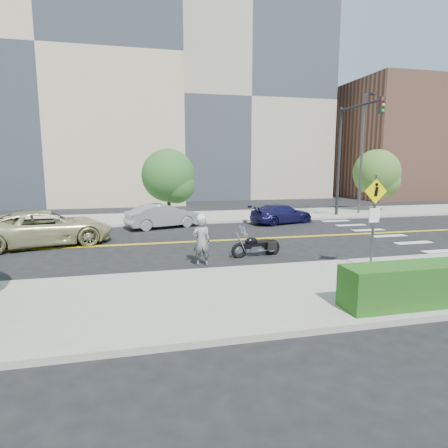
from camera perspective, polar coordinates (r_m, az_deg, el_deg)
ground_plane at (r=17.24m, az=-2.64°, el=-2.61°), size 120.00×120.00×0.00m
sidewalk_near at (r=10.20m, az=5.25°, el=-10.47°), size 60.00×5.00×0.15m
sidewalk_far at (r=24.54m, az=-5.85°, el=1.01°), size 60.00×5.00×0.15m
building_left at (r=40.25m, az=-24.47°, el=21.20°), size 22.00×14.00×25.00m
building_mid at (r=44.51m, az=1.45°, el=17.44°), size 18.00×14.00×20.00m
building_right at (r=46.82m, az=25.77°, el=11.23°), size 14.00×12.00×12.00m
lamp_post at (r=27.60m, az=20.25°, el=9.87°), size 0.16×0.16×8.00m
traffic_light at (r=25.35m, az=18.25°, el=11.28°), size 0.28×4.50×7.00m
pedestrian_sign at (r=12.70m, az=21.91°, el=1.53°), size 0.78×0.08×3.00m
motorcyclist at (r=12.97m, az=-3.46°, el=-2.43°), size 0.63×0.42×1.81m
motorcycle at (r=14.34m, az=4.95°, el=-2.58°), size 2.02×0.86×1.19m
suv at (r=17.97m, az=-25.51°, el=-0.54°), size 5.97×3.89×1.53m
parked_car_silver at (r=21.04m, az=-9.29°, el=1.24°), size 4.30×2.65×1.34m
parked_car_blue at (r=22.63m, az=8.78°, el=1.56°), size 4.28×2.68×1.16m
tree_far_a at (r=23.49m, az=-8.49°, el=7.32°), size 3.26×3.26×4.45m
tree_far_b at (r=29.54m, az=22.22°, el=7.28°), size 3.31×3.31×4.58m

